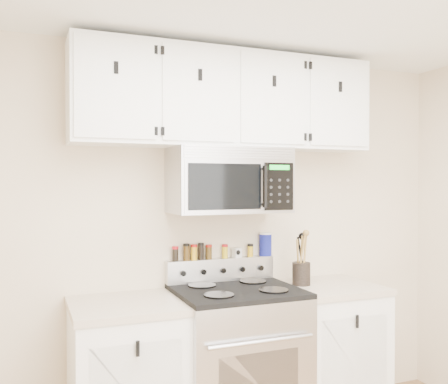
# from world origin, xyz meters

# --- Properties ---
(back_wall) EXTENTS (3.50, 0.01, 2.50)m
(back_wall) POSITION_xyz_m (0.00, 1.75, 1.25)
(back_wall) COLOR #C1AD91
(back_wall) RESTS_ON floor
(range) EXTENTS (0.76, 0.65, 1.10)m
(range) POSITION_xyz_m (0.00, 1.43, 0.49)
(range) COLOR #B7B7BA
(range) RESTS_ON floor
(base_cabinet_left) EXTENTS (0.64, 0.62, 0.92)m
(base_cabinet_left) POSITION_xyz_m (-0.69, 1.45, 0.46)
(base_cabinet_left) COLOR white
(base_cabinet_left) RESTS_ON floor
(base_cabinet_right) EXTENTS (0.64, 0.62, 0.92)m
(base_cabinet_right) POSITION_xyz_m (0.69, 1.45, 0.46)
(base_cabinet_right) COLOR white
(base_cabinet_right) RESTS_ON floor
(microwave) EXTENTS (0.76, 0.44, 0.42)m
(microwave) POSITION_xyz_m (0.00, 1.55, 1.63)
(microwave) COLOR #9E9EA3
(microwave) RESTS_ON back_wall
(upper_cabinets) EXTENTS (2.00, 0.35, 0.62)m
(upper_cabinets) POSITION_xyz_m (-0.00, 1.58, 2.15)
(upper_cabinets) COLOR white
(upper_cabinets) RESTS_ON back_wall
(utensil_crock) EXTENTS (0.12, 0.12, 0.36)m
(utensil_crock) POSITION_xyz_m (0.51, 1.50, 1.01)
(utensil_crock) COLOR black
(utensil_crock) RESTS_ON base_cabinet_right
(kitchen_timer) EXTENTS (0.07, 0.06, 0.06)m
(kitchen_timer) POSITION_xyz_m (0.12, 1.71, 1.13)
(kitchen_timer) COLOR silver
(kitchen_timer) RESTS_ON range
(salt_canister) EXTENTS (0.09, 0.09, 0.16)m
(salt_canister) POSITION_xyz_m (0.34, 1.71, 1.18)
(salt_canister) COLOR navy
(salt_canister) RESTS_ON range
(spice_jar_0) EXTENTS (0.04, 0.04, 0.10)m
(spice_jar_0) POSITION_xyz_m (-0.32, 1.71, 1.15)
(spice_jar_0) COLOR black
(spice_jar_0) RESTS_ON range
(spice_jar_1) EXTENTS (0.04, 0.04, 0.11)m
(spice_jar_1) POSITION_xyz_m (-0.24, 1.71, 1.16)
(spice_jar_1) COLOR #453010
(spice_jar_1) RESTS_ON range
(spice_jar_2) EXTENTS (0.04, 0.04, 0.10)m
(spice_jar_2) POSITION_xyz_m (-0.19, 1.71, 1.15)
(spice_jar_2) COLOR gold
(spice_jar_2) RESTS_ON range
(spice_jar_3) EXTENTS (0.04, 0.04, 0.11)m
(spice_jar_3) POSITION_xyz_m (-0.14, 1.71, 1.16)
(spice_jar_3) COLOR black
(spice_jar_3) RESTS_ON range
(spice_jar_4) EXTENTS (0.04, 0.04, 0.10)m
(spice_jar_4) POSITION_xyz_m (-0.08, 1.71, 1.15)
(spice_jar_4) COLOR #432F10
(spice_jar_4) RESTS_ON range
(spice_jar_5) EXTENTS (0.04, 0.04, 0.09)m
(spice_jar_5) POSITION_xyz_m (0.03, 1.71, 1.15)
(spice_jar_5) COLOR gold
(spice_jar_5) RESTS_ON range
(spice_jar_6) EXTENTS (0.04, 0.04, 0.09)m
(spice_jar_6) POSITION_xyz_m (0.22, 1.71, 1.14)
(spice_jar_6) COLOR gold
(spice_jar_6) RESTS_ON range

